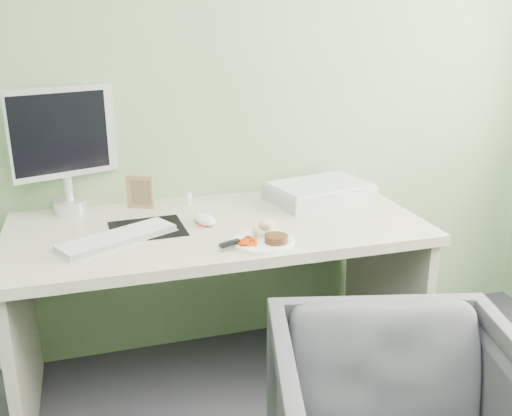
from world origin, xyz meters
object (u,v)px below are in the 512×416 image
object	(u,v)px
plate	(263,242)
monitor	(64,143)
scanner	(319,193)
desk	(218,266)

from	to	relation	value
plate	monitor	xyz separation A→B (m)	(-0.66, 0.56, 0.28)
plate	scanner	size ratio (longest dim) A/B	0.53
desk	plate	world-z (taller)	plate
monitor	desk	bearing A→B (deg)	-49.08
plate	desk	bearing A→B (deg)	114.22
plate	monitor	world-z (taller)	monitor
desk	plate	distance (m)	0.33
scanner	plate	bearing A→B (deg)	-145.29
monitor	scanner	bearing A→B (deg)	-27.28
scanner	monitor	size ratio (longest dim) A/B	0.83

